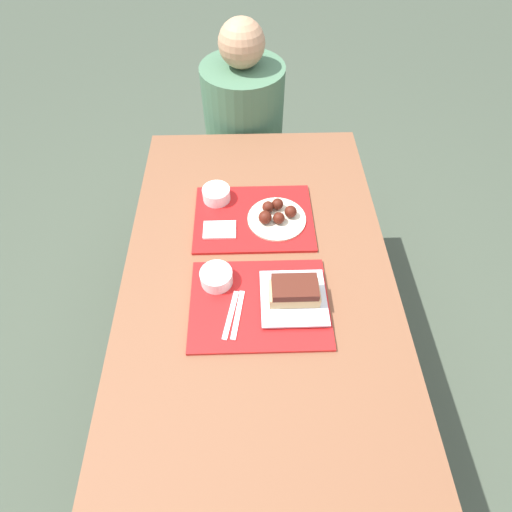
{
  "coord_description": "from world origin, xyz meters",
  "views": [
    {
      "loc": [
        -0.03,
        -0.8,
        1.86
      ],
      "look_at": [
        -0.01,
        0.01,
        0.8
      ],
      "focal_mm": 28.0,
      "sensor_mm": 36.0,
      "label": 1
    }
  ],
  "objects": [
    {
      "name": "ground_plane",
      "position": [
        0.0,
        0.0,
        0.0
      ],
      "size": [
        12.0,
        12.0,
        0.0
      ],
      "primitive_type": "plane",
      "color": "#424C3D"
    },
    {
      "name": "plastic_knife_near",
      "position": [
        -0.07,
        -0.2,
        0.78
      ],
      "size": [
        0.04,
        0.17,
        0.0
      ],
      "color": "white",
      "rests_on": "tray_near"
    },
    {
      "name": "picnic_table",
      "position": [
        0.0,
        0.0,
        0.66
      ],
      "size": [
        0.91,
        1.48,
        0.76
      ],
      "color": "brown",
      "rests_on": "ground_plane"
    },
    {
      "name": "plastic_fork_near",
      "position": [
        -0.09,
        -0.2,
        0.78
      ],
      "size": [
        0.05,
        0.17,
        0.0
      ],
      "color": "white",
      "rests_on": "tray_near"
    },
    {
      "name": "napkin_far",
      "position": [
        -0.13,
        0.15,
        0.78
      ],
      "size": [
        0.12,
        0.08,
        0.01
      ],
      "color": "white",
      "rests_on": "tray_far"
    },
    {
      "name": "bowl_coleslaw_far",
      "position": [
        -0.15,
        0.31,
        0.8
      ],
      "size": [
        0.1,
        0.1,
        0.05
      ],
      "color": "white",
      "rests_on": "tray_far"
    },
    {
      "name": "bowl_coleslaw_near",
      "position": [
        -0.14,
        -0.07,
        0.8
      ],
      "size": [
        0.1,
        0.1,
        0.05
      ],
      "color": "white",
      "rests_on": "tray_near"
    },
    {
      "name": "wings_plate_far",
      "position": [
        0.07,
        0.2,
        0.79
      ],
      "size": [
        0.21,
        0.21,
        0.06
      ],
      "color": "beige",
      "rests_on": "tray_far"
    },
    {
      "name": "tray_near",
      "position": [
        -0.0,
        -0.16,
        0.77
      ],
      "size": [
        0.44,
        0.33,
        0.01
      ],
      "color": "red",
      "rests_on": "picnic_table"
    },
    {
      "name": "tray_far",
      "position": [
        -0.01,
        0.21,
        0.77
      ],
      "size": [
        0.44,
        0.33,
        0.01
      ],
      "color": "red",
      "rests_on": "picnic_table"
    },
    {
      "name": "person_seated_across",
      "position": [
        -0.04,
        0.96,
        0.75
      ],
      "size": [
        0.39,
        0.39,
        0.69
      ],
      "color": "#477051",
      "rests_on": "picnic_bench_far"
    },
    {
      "name": "brisket_sandwich_plate",
      "position": [
        0.11,
        -0.15,
        0.81
      ],
      "size": [
        0.21,
        0.21,
        0.09
      ],
      "color": "beige",
      "rests_on": "tray_near"
    },
    {
      "name": "picnic_bench_far",
      "position": [
        0.0,
        0.96,
        0.39
      ],
      "size": [
        0.86,
        0.28,
        0.47
      ],
      "color": "brown",
      "rests_on": "ground_plane"
    }
  ]
}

